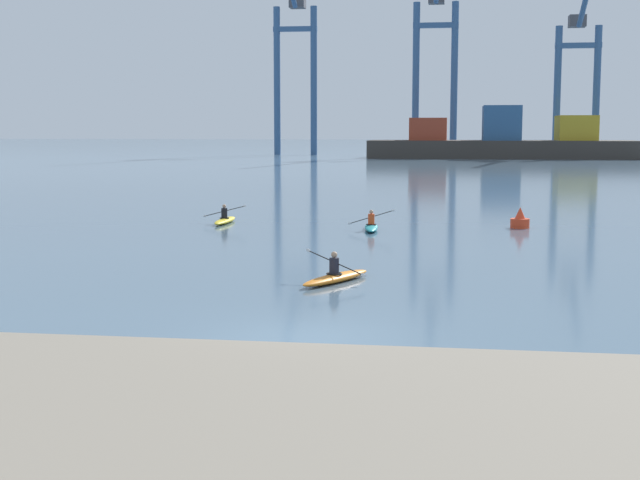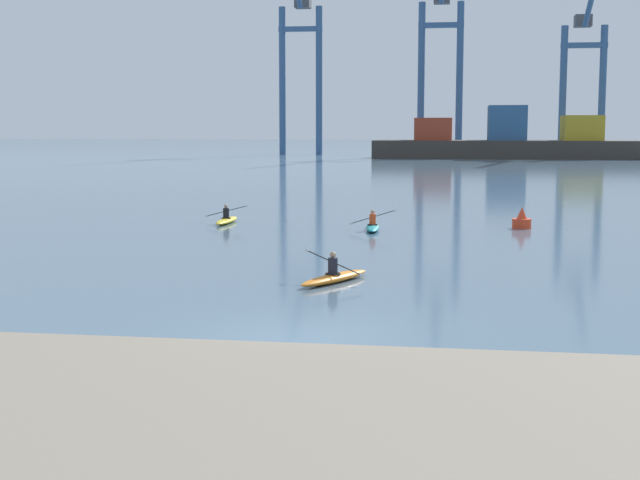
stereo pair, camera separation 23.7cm
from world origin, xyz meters
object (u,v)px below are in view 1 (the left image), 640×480
Objects in this scene: channel_buoy at (520,220)px; kayak_teal at (371,226)px; container_barge at (502,142)px; kayak_yellow at (225,220)px; gantry_crane_west at (295,56)px; gantry_crane_west_mid at (435,54)px; kayak_orange at (336,276)px; gantry_crane_east_mid at (578,67)px.

channel_buoy is 7.17m from kayak_teal.
container_barge reaches higher than kayak_yellow.
container_barge is 42.24m from gantry_crane_west.
kayak_yellow is (-7.50, 1.97, 0.00)m from kayak_teal.
gantry_crane_west_mid reaches higher than kayak_yellow.
gantry_crane_west_mid is at bearing 136.69° from container_barge.
kayak_orange is (-11.38, -121.68, -2.42)m from container_barge.
kayak_teal is (-6.91, -1.89, -0.19)m from channel_buoy.
gantry_crane_west is at bearing 100.47° from kayak_orange.
container_barge is 1.48× the size of gantry_crane_east_mid.
container_barge is 42.68× the size of channel_buoy.
gantry_crane_west_mid is 9.85× the size of kayak_teal.
container_barge is 12.41× the size of kayak_teal.
gantry_crane_west is 10.39× the size of kayak_orange.
gantry_crane_west_mid reaches higher than gantry_crane_east_mid.
kayak_teal is at bearing -14.70° from kayak_yellow.
gantry_crane_west_mid is 133.31m from kayak_orange.
gantry_crane_east_mid is 8.41× the size of kayak_teal.
kayak_yellow is (-31.98, -115.15, -15.03)m from gantry_crane_east_mid.
gantry_crane_east_mid is 28.91× the size of channel_buoy.
channel_buoy reaches higher than kayak_yellow.
gantry_crane_east_mid is at bearing 74.48° from kayak_yellow.
kayak_yellow is 1.03× the size of kayak_orange.
gantry_crane_east_mid is 134.59m from kayak_orange.
gantry_crane_west_mid is (25.45, -4.15, -0.16)m from gantry_crane_west.
kayak_orange is at bearing -89.20° from kayak_teal.
gantry_crane_west is 1.19× the size of gantry_crane_east_mid.
gantry_crane_west_mid is at bearing 93.18° from channel_buoy.
kayak_yellow is (-19.08, -105.30, -2.42)m from container_barge.
gantry_crane_east_mid is at bearing -5.53° from gantry_crane_west.
kayak_yellow is at bearing 165.30° from kayak_teal.
kayak_yellow is (-7.97, -115.78, -17.50)m from gantry_crane_west_mid.
kayak_orange is at bearing -90.11° from gantry_crane_west_mid.
gantry_crane_west_mid is 24.15m from gantry_crane_east_mid.
kayak_orange is at bearing -95.34° from container_barge.
container_barge is 107.92m from kayak_teal.
channel_buoy is (-17.56, -115.22, -14.84)m from gantry_crane_east_mid.
gantry_crane_west is at bearing 170.73° from gantry_crane_west_mid.
kayak_teal is at bearing -90.23° from gantry_crane_west_mid.
container_barge is 20.55m from gantry_crane_east_mid.
gantry_crane_west_mid is 119.04m from kayak_teal.
gantry_crane_west reaches higher than kayak_orange.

